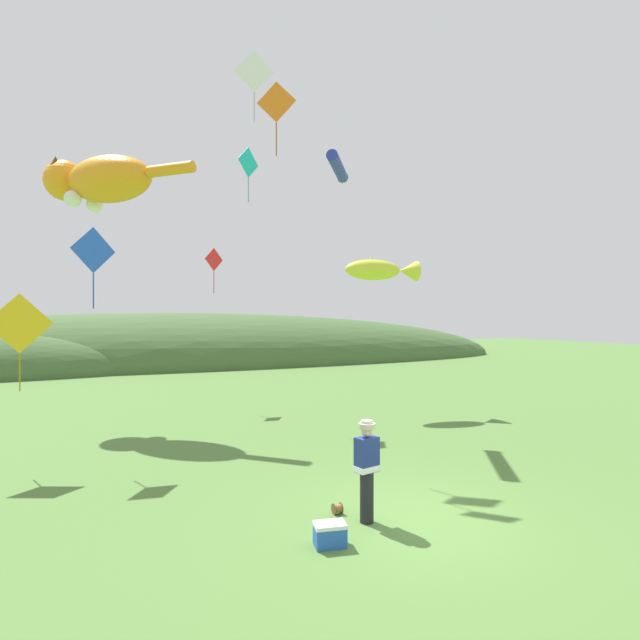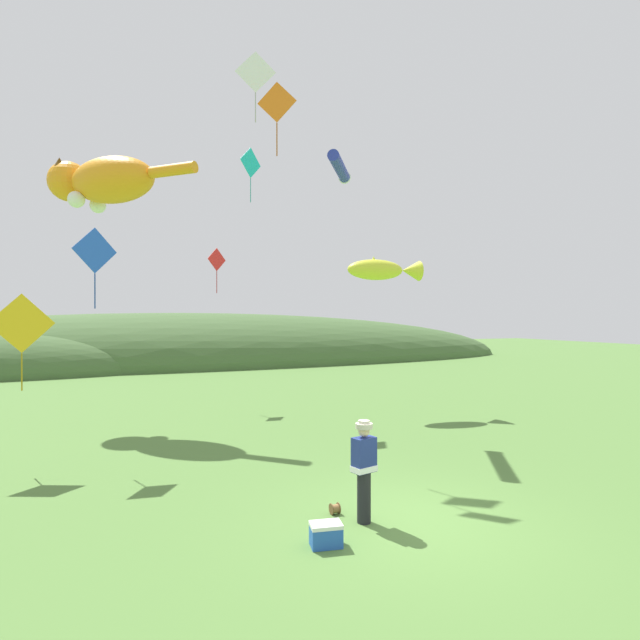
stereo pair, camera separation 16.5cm
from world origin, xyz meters
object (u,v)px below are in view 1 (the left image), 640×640
object	(u,v)px
picnic_cooler	(330,534)
kite_tube_streamer	(338,167)
kite_diamond_orange	(276,103)
kite_diamond_teal	(248,163)
kite_diamond_blue	(93,251)
festival_attendant	(367,467)
kite_diamond_red	(214,260)
kite_fish_windsock	(381,270)
kite_diamond_gold	(20,324)
kite_giant_cat	(100,181)
kite_spool	(337,509)
kite_diamond_white	(254,72)

from	to	relation	value
picnic_cooler	kite_tube_streamer	world-z (taller)	kite_tube_streamer
kite_diamond_orange	kite_diamond_teal	distance (m)	5.15
kite_diamond_blue	festival_attendant	bearing A→B (deg)	-54.41
kite_diamond_red	festival_attendant	bearing A→B (deg)	-89.16
kite_diamond_orange	kite_diamond_teal	world-z (taller)	kite_diamond_orange
picnic_cooler	kite_diamond_orange	xyz separation A→B (m)	(0.98, 5.71, 9.15)
kite_fish_windsock	kite_diamond_gold	bearing A→B (deg)	-164.70
kite_tube_streamer	kite_giant_cat	bearing A→B (deg)	147.20
kite_diamond_gold	kite_diamond_orange	bearing A→B (deg)	-7.95
kite_tube_streamer	kite_diamond_teal	distance (m)	3.98
picnic_cooler	kite_diamond_gold	distance (m)	8.92
picnic_cooler	kite_spool	bearing A→B (deg)	59.90
kite_fish_windsock	kite_diamond_red	size ratio (longest dim) A/B	1.65
kite_diamond_blue	kite_spool	bearing A→B (deg)	-54.05
kite_spool	kite_giant_cat	xyz separation A→B (m)	(-4.10, 11.04, 8.28)
festival_attendant	picnic_cooler	world-z (taller)	festival_attendant
picnic_cooler	kite_diamond_blue	world-z (taller)	kite_diamond_blue
kite_fish_windsock	picnic_cooler	bearing A→B (deg)	-123.75
kite_giant_cat	kite_tube_streamer	distance (m)	8.47
kite_diamond_red	kite_diamond_orange	size ratio (longest dim) A/B	0.93
kite_tube_streamer	kite_diamond_gold	world-z (taller)	kite_tube_streamer
picnic_cooler	kite_giant_cat	distance (m)	15.05
kite_diamond_teal	kite_diamond_white	size ratio (longest dim) A/B	0.95
festival_attendant	kite_giant_cat	xyz separation A→B (m)	(-4.42, 11.56, 7.43)
kite_fish_windsock	kite_diamond_gold	distance (m)	12.21
kite_giant_cat	kite_diamond_teal	xyz separation A→B (m)	(5.02, -1.31, 0.86)
picnic_cooler	kite_diamond_blue	xyz separation A→B (m)	(-3.53, 6.85, 5.08)
kite_spool	kite_diamond_gold	distance (m)	8.59
festival_attendant	kite_diamond_white	world-z (taller)	kite_diamond_white
picnic_cooler	kite_fish_windsock	xyz separation A→B (m)	(6.51, 9.74, 5.23)
kite_tube_streamer	kite_diamond_orange	xyz separation A→B (m)	(-2.68, -1.84, 0.91)
festival_attendant	kite_diamond_white	distance (m)	12.02
kite_diamond_teal	picnic_cooler	bearing A→B (deg)	-98.17
kite_giant_cat	kite_diamond_blue	world-z (taller)	kite_giant_cat
kite_diamond_blue	picnic_cooler	bearing A→B (deg)	-62.73
kite_diamond_red	kite_tube_streamer	bearing A→B (deg)	-63.43
kite_spool	kite_diamond_white	size ratio (longest dim) A/B	0.09
festival_attendant	kite_diamond_gold	distance (m)	8.87
kite_spool	picnic_cooler	size ratio (longest dim) A/B	0.37
kite_diamond_orange	kite_diamond_blue	bearing A→B (deg)	165.80
festival_attendant	kite_giant_cat	distance (m)	14.44
festival_attendant	kite_tube_streamer	bearing A→B (deg)	68.85
festival_attendant	kite_diamond_orange	distance (m)	9.82
kite_fish_windsock	kite_diamond_white	xyz separation A→B (m)	(-5.68, -2.37, 5.46)
kite_giant_cat	kite_diamond_white	distance (m)	6.88
festival_attendant	kite_diamond_teal	xyz separation A→B (m)	(0.59, 10.25, 8.29)
picnic_cooler	kite_diamond_white	world-z (taller)	kite_diamond_white
picnic_cooler	kite_diamond_teal	xyz separation A→B (m)	(1.55, 10.83, 9.06)
festival_attendant	kite_fish_windsock	world-z (taller)	kite_fish_windsock
picnic_cooler	kite_fish_windsock	world-z (taller)	kite_fish_windsock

